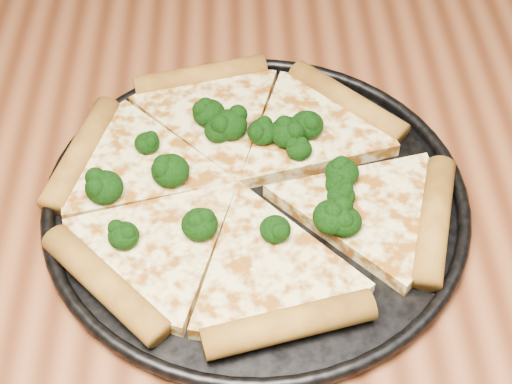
{
  "coord_description": "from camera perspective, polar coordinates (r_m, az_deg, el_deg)",
  "views": [
    {
      "loc": [
        -0.01,
        -0.38,
        1.28
      ],
      "look_at": [
        0.0,
        0.07,
        0.77
      ],
      "focal_mm": 52.68,
      "sensor_mm": 36.0,
      "label": 1
    }
  ],
  "objects": [
    {
      "name": "dining_table",
      "position": [
        0.73,
        0.11,
        -9.59
      ],
      "size": [
        1.2,
        0.9,
        0.75
      ],
      "color": "brown",
      "rests_on": "ground"
    },
    {
      "name": "pizza_pan",
      "position": [
        0.69,
        0.0,
        -0.45
      ],
      "size": [
        0.39,
        0.39,
        0.02
      ],
      "color": "black",
      "rests_on": "dining_table"
    },
    {
      "name": "pizza",
      "position": [
        0.69,
        -1.02,
        0.65
      ],
      "size": [
        0.38,
        0.36,
        0.03
      ],
      "rotation": [
        0.0,
        0.0,
        0.24
      ],
      "color": "#FFEE9C",
      "rests_on": "pizza_pan"
    },
    {
      "name": "broccoli_florets",
      "position": [
        0.68,
        -0.56,
        1.85
      ],
      "size": [
        0.25,
        0.18,
        0.03
      ],
      "color": "black",
      "rests_on": "pizza"
    }
  ]
}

